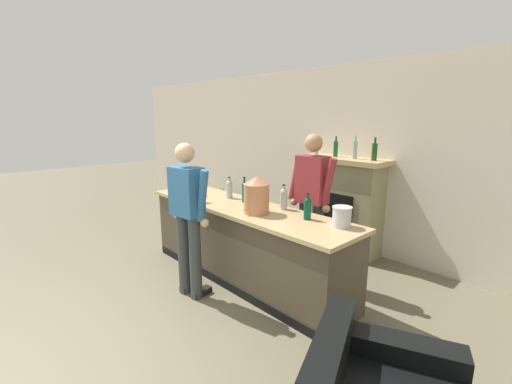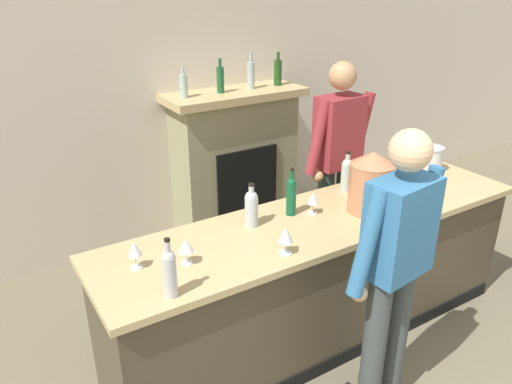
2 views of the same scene
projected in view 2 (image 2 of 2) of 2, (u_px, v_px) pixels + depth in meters
The scene contains 16 objects.
wall_back_panel at pixel (199, 93), 4.59m from camera, with size 12.00×0.07×2.75m.
bar_counter at pixel (319, 278), 3.43m from camera, with size 3.03×0.75×0.93m.
fireplace_stone at pixel (235, 163), 4.76m from camera, with size 1.30×0.52×1.73m.
person_customer at pixel (394, 270), 2.63m from camera, with size 0.66×0.34×1.73m.
person_bartender at pixel (337, 165), 3.93m from camera, with size 0.66×0.32×1.80m.
copper_dispenser at pixel (371, 182), 3.24m from camera, with size 0.29×0.33×0.42m.
ice_bucket_steel at pixel (430, 159), 3.95m from camera, with size 0.19×0.19×0.20m.
wine_bottle_burgundy_dark at pixel (402, 167), 3.71m from camera, with size 0.08×0.08×0.28m.
wine_bottle_riesling_slim at pixel (251, 207), 3.08m from camera, with size 0.08×0.08×0.28m.
wine_bottle_rose_blush at pixel (347, 173), 3.58m from camera, with size 0.08×0.08×0.30m.
wine_bottle_port_short at pixel (170, 271), 2.40m from camera, with size 0.07×0.07×0.32m.
wine_bottle_chardonnay_pale at pixel (291, 195), 3.22m from camera, with size 0.07×0.07×0.32m.
wine_glass_near_bucket at pixel (135, 250), 2.64m from camera, with size 0.07×0.07×0.16m.
wine_glass_front_right at pixel (313, 199), 3.25m from camera, with size 0.08×0.08×0.15m.
wine_glass_by_dispenser at pixel (186, 246), 2.68m from camera, with size 0.09×0.09×0.15m.
wine_glass_mid_counter at pixel (286, 235), 2.78m from camera, with size 0.08×0.08×0.17m.
Camera 2 is at (-1.98, -0.07, 2.40)m, focal length 35.00 mm.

